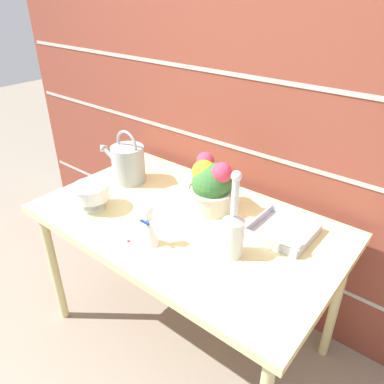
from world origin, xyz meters
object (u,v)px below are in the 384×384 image
(watering_can, at_px, (128,163))
(glass_decanter, at_px, (233,230))
(wire_tray, at_px, (283,232))
(flower_planter, at_px, (211,186))
(crystal_pedestal_bowl, at_px, (91,193))
(figurine_vase, at_px, (148,228))

(watering_can, relative_size, glass_decanter, 0.88)
(watering_can, distance_m, wire_tray, 0.86)
(flower_planter, distance_m, glass_decanter, 0.35)
(watering_can, distance_m, crystal_pedestal_bowl, 0.30)
(watering_can, distance_m, figurine_vase, 0.57)
(crystal_pedestal_bowl, height_order, glass_decanter, glass_decanter)
(crystal_pedestal_bowl, xyz_separation_m, figurine_vase, (0.39, -0.03, -0.01))
(figurine_vase, bearing_deg, wire_tray, 45.77)
(watering_can, xyz_separation_m, crystal_pedestal_bowl, (0.07, -0.29, -0.02))
(figurine_vase, relative_size, wire_tray, 0.73)
(watering_can, bearing_deg, flower_planter, 6.77)
(wire_tray, bearing_deg, figurine_vase, -134.23)
(watering_can, bearing_deg, wire_tray, 5.13)
(flower_planter, bearing_deg, figurine_vase, -94.06)
(wire_tray, bearing_deg, flower_planter, -177.12)
(glass_decanter, height_order, figurine_vase, glass_decanter)
(glass_decanter, relative_size, wire_tray, 1.46)
(crystal_pedestal_bowl, distance_m, glass_decanter, 0.70)
(figurine_vase, bearing_deg, watering_can, 145.34)
(crystal_pedestal_bowl, bearing_deg, watering_can, 104.26)
(watering_can, bearing_deg, glass_decanter, -12.50)
(crystal_pedestal_bowl, relative_size, glass_decanter, 0.48)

